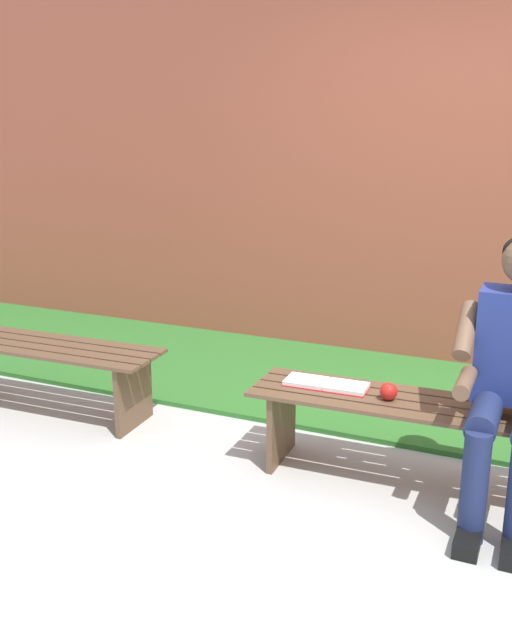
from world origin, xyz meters
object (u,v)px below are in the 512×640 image
object	(u,v)px
bench_near	(420,423)
apple	(389,391)
book_open	(326,385)
bench_far	(42,361)

from	to	relation	value
bench_near	apple	distance (m)	0.21
apple	bench_near	bearing A→B (deg)	-169.94
book_open	bench_far	bearing A→B (deg)	-1.08
bench_near	book_open	xyz separation A→B (m)	(0.47, -0.02, 0.11)
bench_far	book_open	world-z (taller)	book_open
bench_near	bench_far	bearing A→B (deg)	-0.00
bench_near	apple	size ratio (longest dim) A/B	19.39
bench_near	bench_far	distance (m)	2.21
bench_near	apple	xyz separation A→B (m)	(0.15, 0.03, 0.14)
apple	bench_far	bearing A→B (deg)	-0.75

